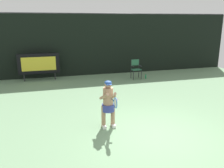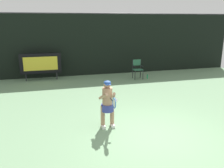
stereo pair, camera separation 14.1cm
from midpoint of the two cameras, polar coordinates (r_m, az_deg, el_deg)
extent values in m
cube|color=gray|center=(7.21, 9.89, -12.16)|extent=(18.00, 22.00, 0.02)
cube|color=black|center=(14.60, -4.52, 9.24)|extent=(18.00, 0.12, 3.60)
cylinder|color=#38383D|center=(14.53, -4.67, 16.43)|extent=(18.00, 0.05, 0.05)
cube|color=black|center=(13.74, -17.32, 4.67)|extent=(2.20, 0.20, 1.10)
cube|color=gold|center=(13.64, -17.32, 4.59)|extent=(1.80, 0.01, 0.75)
cylinder|color=#2D2D33|center=(13.93, -20.46, 1.38)|extent=(0.05, 0.05, 0.40)
cylinder|color=#2D2D33|center=(13.89, -13.68, 1.87)|extent=(0.05, 0.05, 0.40)
cylinder|color=black|center=(13.46, 4.84, 2.09)|extent=(0.04, 0.04, 0.52)
cylinder|color=black|center=(13.63, 6.72, 2.21)|extent=(0.04, 0.04, 0.52)
cylinder|color=black|center=(13.83, 4.25, 2.45)|extent=(0.04, 0.04, 0.52)
cylinder|color=black|center=(14.00, 6.09, 2.56)|extent=(0.04, 0.04, 0.52)
cube|color=#2A6044|center=(13.67, 5.51, 3.45)|extent=(0.52, 0.44, 0.03)
cylinder|color=black|center=(13.72, 4.29, 4.65)|extent=(0.04, 0.04, 0.56)
cylinder|color=black|center=(13.89, 6.15, 4.74)|extent=(0.04, 0.04, 0.56)
cube|color=#2A6044|center=(13.78, 5.24, 5.15)|extent=(0.48, 0.02, 0.34)
cylinder|color=black|center=(13.54, 4.58, 4.25)|extent=(0.04, 0.44, 0.04)
cylinder|color=black|center=(13.72, 6.46, 4.34)|extent=(0.04, 0.44, 0.04)
cylinder|color=#208C4F|center=(13.85, 7.75, 1.78)|extent=(0.07, 0.07, 0.24)
cylinder|color=black|center=(13.82, 7.77, 2.31)|extent=(0.03, 0.03, 0.03)
cube|color=white|center=(7.57, -2.47, -10.09)|extent=(0.11, 0.26, 0.09)
cube|color=white|center=(7.64, -0.25, -9.84)|extent=(0.11, 0.26, 0.09)
cylinder|color=#A37A5B|center=(7.49, -2.59, -7.76)|extent=(0.13, 0.13, 0.72)
cylinder|color=#A37A5B|center=(7.55, -0.36, -7.53)|extent=(0.13, 0.13, 0.72)
cylinder|color=#323B89|center=(7.42, -1.48, -5.64)|extent=(0.39, 0.39, 0.22)
cylinder|color=#A37A5B|center=(7.30, -1.50, -3.02)|extent=(0.31, 0.31, 0.56)
sphere|color=#A37A5B|center=(7.19, -1.52, -0.14)|extent=(0.22, 0.22, 0.22)
ellipsoid|color=#284C93|center=(7.17, -1.52, 0.32)|extent=(0.22, 0.22, 0.12)
cube|color=#284C93|center=(7.09, -1.32, -0.13)|extent=(0.17, 0.12, 0.02)
cylinder|color=#A37A5B|center=(7.08, -2.46, -2.96)|extent=(0.20, 0.50, 0.33)
cylinder|color=#A37A5B|center=(7.16, 0.11, -2.74)|extent=(0.20, 0.50, 0.33)
cylinder|color=white|center=(7.09, 0.53, -3.81)|extent=(0.13, 0.12, 0.12)
cylinder|color=black|center=(6.97, -0.49, -3.73)|extent=(0.03, 0.28, 0.03)
torus|color=#2868B9|center=(6.69, 0.21, -4.54)|extent=(0.02, 0.31, 0.31)
ellipsoid|color=silver|center=(6.69, 0.21, -4.54)|extent=(0.01, 0.26, 0.26)
camera|label=1|loc=(0.07, -90.96, -0.26)|focal=38.39mm
camera|label=2|loc=(0.07, 89.04, 0.26)|focal=38.39mm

